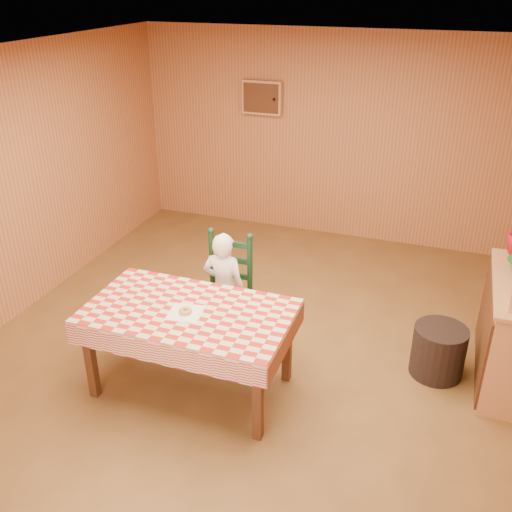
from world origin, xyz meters
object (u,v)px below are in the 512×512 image
at_px(dining_table, 189,318).
at_px(seated_child, 224,289).
at_px(storage_bin, 438,351).
at_px(ladder_chair, 227,292).

distance_m(dining_table, seated_child, 0.74).
bearing_deg(storage_bin, ladder_chair, -176.79).
height_order(seated_child, storage_bin, seated_child).
xyz_separation_m(ladder_chair, seated_child, (0.00, -0.06, 0.06)).
relative_size(dining_table, ladder_chair, 1.53).
xyz_separation_m(dining_table, storage_bin, (1.93, 0.90, -0.46)).
bearing_deg(ladder_chair, seated_child, -90.00).
distance_m(ladder_chair, seated_child, 0.08).
distance_m(seated_child, storage_bin, 1.97).
bearing_deg(seated_child, dining_table, 90.00).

